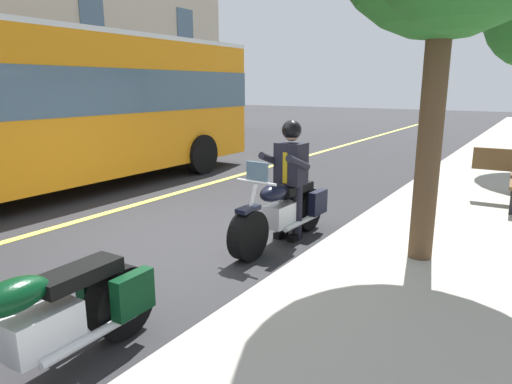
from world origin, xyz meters
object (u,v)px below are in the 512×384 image
motorcycle_main (283,212)px  rider_main (290,169)px  bus_near (36,103)px  motorcycle_parked (49,324)px

motorcycle_main → rider_main: size_ratio=1.27×
bus_near → motorcycle_main: bearing=91.9°
rider_main → bus_near: size_ratio=0.16×
rider_main → motorcycle_parked: 3.92m
motorcycle_main → motorcycle_parked: size_ratio=1.00×
motorcycle_parked → bus_near: bus_near is taller
motorcycle_parked → bus_near: (-3.50, -5.58, 1.42)m
rider_main → bus_near: 5.61m
rider_main → motorcycle_parked: bearing=0.6°
motorcycle_parked → motorcycle_main: bearing=-179.3°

